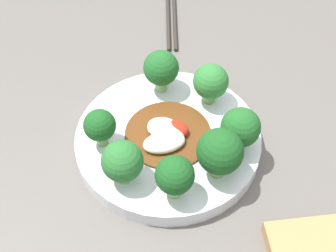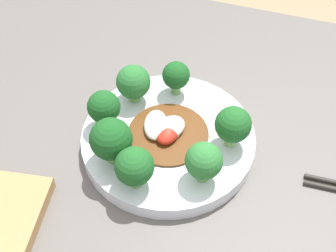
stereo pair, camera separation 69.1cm
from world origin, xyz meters
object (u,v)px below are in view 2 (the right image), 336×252
(plate, at_px, (168,140))
(broccoli_southeast, at_px, (204,161))
(broccoli_west, at_px, (104,108))
(broccoli_east, at_px, (233,125))
(stirfry_center, at_px, (166,130))
(broccoli_north, at_px, (176,76))
(broccoli_northwest, at_px, (133,82))
(broccoli_southwest, at_px, (111,140))
(broccoli_south, at_px, (134,167))

(plate, bearing_deg, broccoli_southeast, -40.37)
(broccoli_west, bearing_deg, broccoli_east, 7.43)
(broccoli_east, distance_m, stirfry_center, 0.10)
(plate, xyz_separation_m, broccoli_north, (-0.02, 0.09, 0.05))
(broccoli_north, xyz_separation_m, broccoli_northwest, (-0.06, -0.04, 0.00))
(broccoli_north, bearing_deg, stirfry_center, -81.33)
(broccoli_east, bearing_deg, broccoli_north, 144.72)
(broccoli_southwest, bearing_deg, broccoli_west, 122.19)
(broccoli_south, bearing_deg, plate, 81.05)
(broccoli_south, bearing_deg, broccoli_northwest, 111.48)
(broccoli_southwest, height_order, broccoli_southeast, broccoli_southwest)
(broccoli_south, relative_size, stirfry_center, 0.54)
(plate, distance_m, broccoli_northwest, 0.10)
(plate, xyz_separation_m, broccoli_northwest, (-0.07, 0.05, 0.05))
(plate, height_order, broccoli_southwest, broccoli_southwest)
(broccoli_west, distance_m, broccoli_northwest, 0.07)
(broccoli_north, distance_m, broccoli_southeast, 0.17)
(broccoli_west, xyz_separation_m, broccoli_southwest, (0.03, -0.06, 0.00))
(broccoli_east, xyz_separation_m, broccoli_northwest, (-0.17, 0.04, -0.00))
(broccoli_north, relative_size, broccoli_east, 0.86)
(broccoli_west, relative_size, broccoli_east, 0.96)
(broccoli_south, bearing_deg, broccoli_southeast, 23.59)
(broccoli_southwest, distance_m, broccoli_southeast, 0.13)
(broccoli_west, height_order, broccoli_southeast, same)
(broccoli_southeast, bearing_deg, stirfry_center, 140.16)
(broccoli_north, distance_m, stirfry_center, 0.09)
(broccoli_southeast, height_order, broccoli_south, same)
(broccoli_west, relative_size, broccoli_northwest, 1.01)
(broccoli_south, bearing_deg, stirfry_center, 82.77)
(broccoli_northwest, bearing_deg, broccoli_southeast, -38.26)
(plate, distance_m, broccoli_east, 0.11)
(stirfry_center, bearing_deg, broccoli_southeast, -39.84)
(stirfry_center, bearing_deg, plate, -23.83)
(broccoli_southeast, distance_m, stirfry_center, 0.10)
(broccoli_east, xyz_separation_m, broccoli_southeast, (-0.02, -0.07, -0.00))
(broccoli_north, xyz_separation_m, stirfry_center, (0.01, -0.09, -0.03))
(broccoli_west, bearing_deg, broccoli_southeast, -16.18)
(broccoli_southwest, height_order, broccoli_east, broccoli_southwest)
(plate, distance_m, stirfry_center, 0.02)
(broccoli_south, bearing_deg, broccoli_east, 45.43)
(broccoli_south, height_order, stirfry_center, broccoli_south)
(plate, bearing_deg, broccoli_north, 100.27)
(broccoli_west, xyz_separation_m, broccoli_southeast, (0.16, -0.05, -0.00))
(plate, relative_size, broccoli_northwest, 4.05)
(plate, bearing_deg, stirfry_center, 156.17)
(broccoli_northwest, bearing_deg, broccoli_north, 31.66)
(broccoli_east, relative_size, stirfry_center, 0.57)
(broccoli_west, bearing_deg, stirfry_center, 7.74)
(broccoli_southwest, bearing_deg, broccoli_north, 74.39)
(broccoli_north, bearing_deg, broccoli_south, -89.63)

